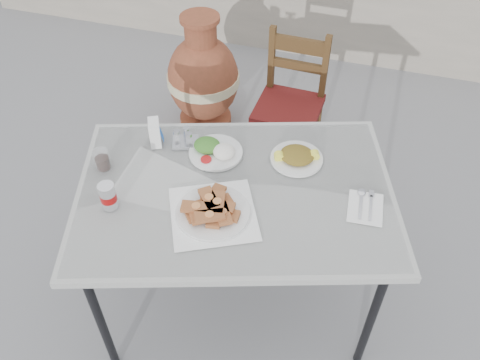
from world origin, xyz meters
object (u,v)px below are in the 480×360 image
(pide_plate, at_px, (213,209))
(salad_chopped_plate, at_px, (297,156))
(cola_glass, at_px, (102,161))
(chair, at_px, (290,103))
(condiment_caddy, at_px, (185,139))
(salad_rice_plate, at_px, (215,150))
(cafe_table, at_px, (235,199))
(soda_can, at_px, (108,196))
(napkin_holder, at_px, (155,133))
(terracotta_urn, at_px, (203,79))

(pide_plate, distance_m, salad_chopped_plate, 0.47)
(cola_glass, relative_size, chair, 0.11)
(cola_glass, xyz_separation_m, condiment_caddy, (0.28, 0.24, -0.01))
(pide_plate, distance_m, salad_rice_plate, 0.35)
(cafe_table, height_order, cola_glass, cola_glass)
(pide_plate, relative_size, salad_rice_plate, 1.85)
(cafe_table, xyz_separation_m, soda_can, (-0.44, -0.23, 0.11))
(soda_can, distance_m, napkin_holder, 0.41)
(napkin_holder, bearing_deg, terracotta_urn, 73.49)
(cafe_table, bearing_deg, napkin_holder, 157.37)
(chair, bearing_deg, cola_glass, -114.65)
(soda_can, distance_m, chair, 1.46)
(pide_plate, relative_size, chair, 0.51)
(cafe_table, relative_size, terracotta_urn, 1.81)
(salad_chopped_plate, distance_m, condiment_caddy, 0.50)
(salad_chopped_plate, xyz_separation_m, terracotta_urn, (-0.82, 1.02, -0.42))
(salad_chopped_plate, xyz_separation_m, soda_can, (-0.65, -0.48, 0.04))
(cola_glass, bearing_deg, napkin_holder, 55.62)
(cafe_table, height_order, terracotta_urn, terracotta_urn)
(salad_rice_plate, xyz_separation_m, chair, (0.15, 0.92, -0.37))
(salad_rice_plate, distance_m, chair, 1.00)
(salad_rice_plate, relative_size, cola_glass, 2.55)
(cafe_table, relative_size, soda_can, 12.93)
(salad_chopped_plate, xyz_separation_m, condiment_caddy, (-0.50, -0.04, 0.01))
(cafe_table, height_order, soda_can, soda_can)
(salad_rice_plate, xyz_separation_m, napkin_holder, (-0.28, -0.01, 0.03))
(salad_chopped_plate, height_order, soda_can, soda_can)
(salad_chopped_plate, relative_size, condiment_caddy, 1.63)
(cola_glass, xyz_separation_m, chair, (0.58, 1.14, -0.39))
(salad_chopped_plate, distance_m, chair, 0.95)
(pide_plate, distance_m, napkin_holder, 0.51)
(cola_glass, bearing_deg, salad_rice_plate, 27.54)
(cafe_table, xyz_separation_m, salad_rice_plate, (-0.15, 0.18, 0.08))
(salad_rice_plate, height_order, terracotta_urn, salad_rice_plate)
(cafe_table, bearing_deg, chair, 89.82)
(pide_plate, relative_size, terracotta_urn, 0.53)
(salad_rice_plate, bearing_deg, cola_glass, -152.46)
(pide_plate, height_order, salad_chopped_plate, pide_plate)
(napkin_holder, height_order, condiment_caddy, napkin_holder)
(salad_rice_plate, relative_size, soda_can, 2.04)
(chair, bearing_deg, terracotta_urn, 167.09)
(cola_glass, xyz_separation_m, napkin_holder, (0.15, 0.22, 0.02))
(salad_rice_plate, distance_m, cola_glass, 0.48)
(salad_rice_plate, bearing_deg, condiment_caddy, 171.22)
(cola_glass, bearing_deg, soda_can, -55.90)
(terracotta_urn, bearing_deg, chair, -15.04)
(condiment_caddy, height_order, terracotta_urn, condiment_caddy)
(pide_plate, xyz_separation_m, salad_chopped_plate, (0.24, 0.40, -0.01))
(pide_plate, height_order, napkin_holder, napkin_holder)
(terracotta_urn, bearing_deg, pide_plate, -68.04)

